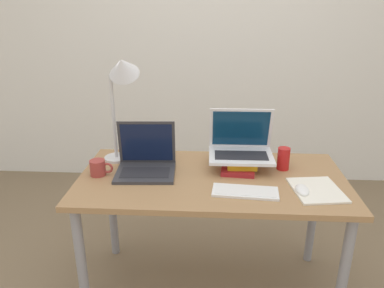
% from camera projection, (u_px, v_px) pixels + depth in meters
% --- Properties ---
extents(wall_back, '(8.00, 0.05, 2.70)m').
position_uv_depth(wall_back, '(214.00, 29.00, 3.13)').
color(wall_back, silver).
rests_on(wall_back, ground_plane).
extents(desk, '(1.38, 0.70, 0.72)m').
position_uv_depth(desk, '(211.00, 191.00, 1.98)').
color(desk, '#9E754C').
rests_on(desk, ground_plane).
extents(laptop_left, '(0.32, 0.27, 0.26)m').
position_uv_depth(laptop_left, '(145.00, 162.00, 1.99)').
color(laptop_left, '#333338').
rests_on(laptop_left, desk).
extents(book_stack, '(0.19, 0.28, 0.06)m').
position_uv_depth(book_stack, '(239.00, 163.00, 2.04)').
color(book_stack, maroon).
rests_on(book_stack, desk).
extents(laptop_on_books, '(0.35, 0.25, 0.25)m').
position_uv_depth(laptop_on_books, '(240.00, 146.00, 2.03)').
color(laptop_on_books, silver).
rests_on(laptop_on_books, book_stack).
extents(wireless_keyboard, '(0.32, 0.15, 0.01)m').
position_uv_depth(wireless_keyboard, '(244.00, 192.00, 1.78)').
color(wireless_keyboard, white).
rests_on(wireless_keyboard, desk).
extents(mouse, '(0.06, 0.11, 0.03)m').
position_uv_depth(mouse, '(301.00, 190.00, 1.78)').
color(mouse, white).
rests_on(mouse, desk).
extents(notepad, '(0.26, 0.29, 0.01)m').
position_uv_depth(notepad, '(316.00, 190.00, 1.80)').
color(notepad, white).
rests_on(notepad, desk).
extents(mug, '(0.12, 0.08, 0.08)m').
position_uv_depth(mug, '(98.00, 168.00, 1.95)').
color(mug, '#9E3833').
rests_on(mug, desk).
extents(soda_can, '(0.07, 0.07, 0.12)m').
position_uv_depth(soda_can, '(283.00, 159.00, 2.01)').
color(soda_can, red).
rests_on(soda_can, desk).
extents(desk_lamp, '(0.23, 0.20, 0.62)m').
position_uv_depth(desk_lamp, '(121.00, 80.00, 1.96)').
color(desk_lamp, silver).
rests_on(desk_lamp, desk).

